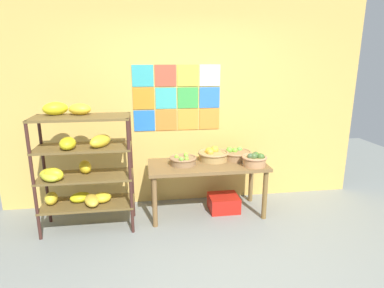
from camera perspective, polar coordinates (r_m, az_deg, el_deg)
The scene contains 9 objects.
ground at distance 3.10m, azimuth 3.57°, elevation -23.72°, with size 9.67×9.67×0.00m, color gray.
back_wall_with_art at distance 4.29m, azimuth -1.34°, elevation 8.97°, with size 4.88×0.07×2.99m.
banana_shelf_unit at distance 3.83m, azimuth -19.46°, elevation -3.16°, with size 1.05×0.53×1.48m.
display_table at distance 4.05m, azimuth 2.72°, elevation -4.65°, with size 1.47×0.64×0.67m.
fruit_basket_back_right at distance 3.98m, azimuth -1.60°, elevation -2.89°, with size 0.34×0.34×0.13m.
fruit_basket_right at distance 4.16m, azimuth 3.76°, elevation -1.93°, with size 0.40×0.40×0.17m.
fruit_basket_left at distance 4.00m, azimuth 11.05°, elevation -2.70°, with size 0.31×0.31×0.17m.
fruit_basket_centre at distance 4.24m, azimuth 7.86°, elevation -1.81°, with size 0.39×0.39×0.15m.
produce_crate_under_table at distance 4.32m, azimuth 5.63°, elevation -10.36°, with size 0.38×0.35×0.20m, color red.
Camera 1 is at (-0.53, -2.37, 1.93)m, focal length 30.02 mm.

